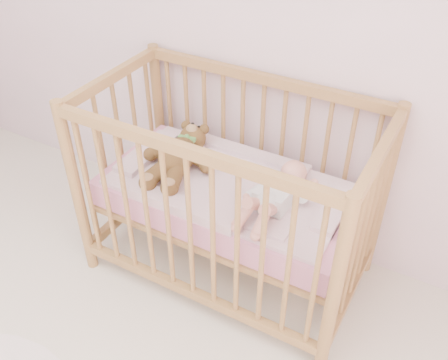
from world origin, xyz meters
The scene contains 5 objects.
crib centered at (0.24, 1.60, 0.50)m, with size 1.36×0.76×1.00m, color #AF854A, non-canonical shape.
mattress centered at (0.24, 1.60, 0.49)m, with size 1.22×0.62×0.13m, color pink.
blanket centered at (0.24, 1.60, 0.56)m, with size 1.10×0.58×0.06m, color pink, non-canonical shape.
baby centered at (0.49, 1.58, 0.64)m, with size 0.27×0.55×0.13m, color white, non-canonical shape.
teddy_bear centered at (-0.04, 1.58, 0.65)m, with size 0.38×0.54×0.15m, color brown, non-canonical shape.
Camera 1 is at (1.13, -0.05, 2.01)m, focal length 40.00 mm.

